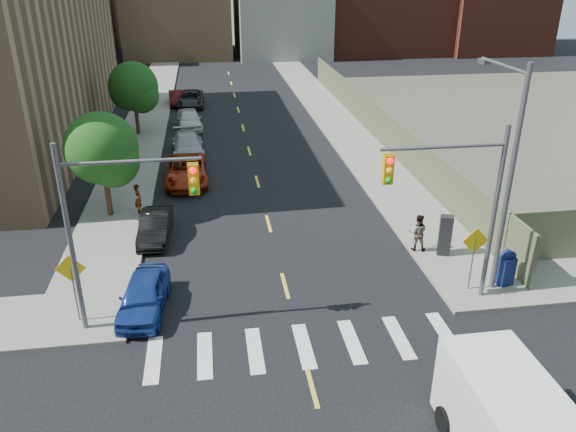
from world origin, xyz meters
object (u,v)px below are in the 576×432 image
object	(u,v)px
parked_car_black	(155,227)
pedestrian_east	(418,232)
parked_car_red	(186,171)
parked_car_silver	(188,145)
parked_car_maroon	(176,98)
pedestrian_west	(138,199)
parked_car_blue	(144,295)
parked_car_white	(189,119)
payphone	(445,235)
parked_car_grey	(190,99)
mailbox	(506,268)

from	to	relation	value
parked_car_black	pedestrian_east	size ratio (longest dim) A/B	2.24
parked_car_red	parked_car_silver	world-z (taller)	parked_car_red
parked_car_black	parked_car_maroon	bearing A→B (deg)	92.64
pedestrian_west	pedestrian_east	world-z (taller)	pedestrian_east
parked_car_blue	pedestrian_east	size ratio (longest dim) A/B	2.33
parked_car_silver	parked_car_white	world-z (taller)	parked_car_white
parked_car_white	payphone	xyz separation A→B (m)	(11.54, -22.94, 0.31)
parked_car_red	parked_car_grey	bearing A→B (deg)	88.20
payphone	pedestrian_east	world-z (taller)	payphone
parked_car_black	pedestrian_west	distance (m)	2.96
parked_car_blue	parked_car_grey	size ratio (longest dim) A/B	0.79
mailbox	pedestrian_east	xyz separation A→B (m)	(-2.49, 3.35, 0.12)
parked_car_white	parked_car_maroon	size ratio (longest dim) A/B	1.21
parked_car_silver	pedestrian_west	xyz separation A→B (m)	(-2.31, -9.88, 0.23)
parked_car_red	mailbox	world-z (taller)	mailbox
parked_car_black	pedestrian_west	world-z (taller)	pedestrian_west
parked_car_white	payphone	distance (m)	25.68
parked_car_white	parked_car_maroon	bearing A→B (deg)	92.93
payphone	parked_car_white	bearing A→B (deg)	136.18
parked_car_red	parked_car_white	distance (m)	11.87
parked_car_white	parked_car_maroon	distance (m)	8.52
parked_car_maroon	pedestrian_east	distance (m)	32.98
parked_car_maroon	pedestrian_west	size ratio (longest dim) A/B	2.30
parked_car_silver	parked_car_black	bearing A→B (deg)	-99.80
parked_car_white	parked_car_grey	size ratio (longest dim) A/B	0.89
parked_car_grey	mailbox	distance (m)	35.69
mailbox	parked_car_red	bearing A→B (deg)	117.10
parked_car_maroon	pedestrian_west	bearing A→B (deg)	-96.74
parked_car_maroon	pedestrian_east	bearing A→B (deg)	-73.45
parked_car_black	parked_car_silver	world-z (taller)	parked_car_silver
parked_car_black	pedestrian_east	xyz separation A→B (m)	(11.80, -3.13, 0.37)
parked_car_red	mailbox	bearing A→B (deg)	-48.64
pedestrian_east	mailbox	bearing A→B (deg)	144.21
parked_car_blue	payphone	distance (m)	13.08
parked_car_silver	mailbox	distance (m)	23.11
mailbox	pedestrian_east	distance (m)	4.17
mailbox	payphone	distance (m)	3.14
parked_car_black	parked_car_grey	bearing A→B (deg)	89.86
parked_car_black	parked_car_white	bearing A→B (deg)	88.77
parked_car_grey	mailbox	size ratio (longest dim) A/B	3.32
parked_car_maroon	mailbox	world-z (taller)	mailbox
parked_car_white	payphone	size ratio (longest dim) A/B	2.44
parked_car_red	pedestrian_east	bearing A→B (deg)	-46.80
parked_car_silver	parked_car_grey	distance (m)	14.12
parked_car_maroon	parked_car_blue	bearing A→B (deg)	-94.42
parked_car_maroon	pedestrian_west	distance (m)	24.92
payphone	pedestrian_east	bearing A→B (deg)	170.91
parked_car_blue	parked_car_silver	size ratio (longest dim) A/B	0.80
parked_car_grey	pedestrian_west	world-z (taller)	pedestrian_west
mailbox	payphone	bearing A→B (deg)	101.39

